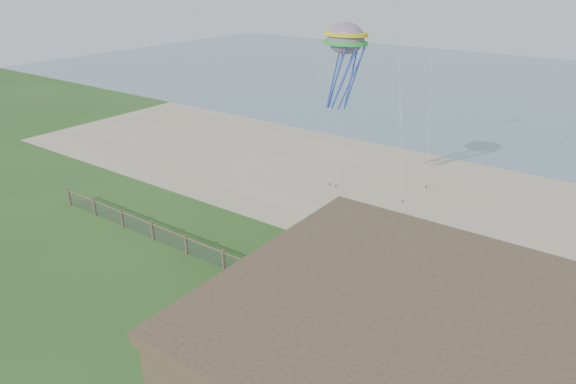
% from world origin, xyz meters
% --- Properties ---
extents(ground, '(160.00, 160.00, 0.00)m').
position_xyz_m(ground, '(0.00, 0.00, 0.00)').
color(ground, '#274F1B').
rests_on(ground, ground).
extents(sand_beach, '(72.00, 20.00, 0.02)m').
position_xyz_m(sand_beach, '(0.00, 22.00, 0.00)').
color(sand_beach, tan).
rests_on(sand_beach, ground).
extents(ocean, '(160.00, 68.00, 0.02)m').
position_xyz_m(ocean, '(0.00, 66.00, 0.00)').
color(ocean, slate).
rests_on(ocean, ground).
extents(chainlink_fence, '(36.20, 0.20, 1.25)m').
position_xyz_m(chainlink_fence, '(0.00, 6.00, 0.55)').
color(chainlink_fence, '#4C362B').
rests_on(chainlink_fence, ground).
extents(picnic_table, '(2.27, 1.88, 0.85)m').
position_xyz_m(picnic_table, '(4.84, 5.00, 0.42)').
color(picnic_table, '#4F392D').
rests_on(picnic_table, ground).
extents(octopus_kite, '(3.58, 3.07, 6.22)m').
position_xyz_m(octopus_kite, '(-2.08, 17.15, 10.11)').
color(octopus_kite, '#E85024').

